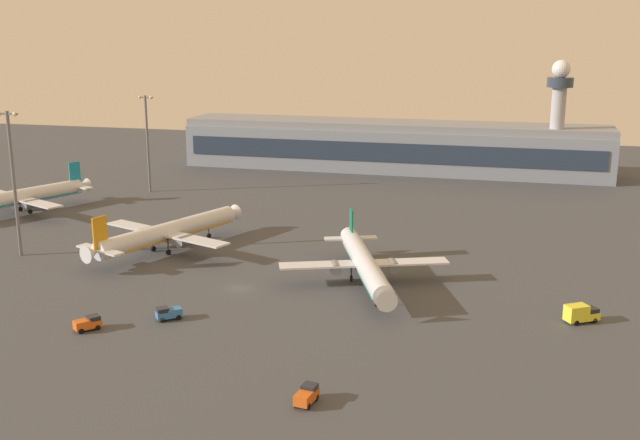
% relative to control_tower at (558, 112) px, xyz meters
% --- Properties ---
extents(ground_plane, '(416.00, 416.00, 0.00)m').
position_rel_control_tower_xyz_m(ground_plane, '(-59.38, -123.83, -21.74)').
color(ground_plane, '#424449').
extents(terminal_building, '(142.06, 22.40, 16.40)m').
position_rel_control_tower_xyz_m(terminal_building, '(-52.68, 5.06, -13.65)').
color(terminal_building, gray).
rests_on(terminal_building, ground).
extents(control_tower, '(8.00, 8.00, 37.60)m').
position_rel_control_tower_xyz_m(control_tower, '(0.00, 0.00, 0.00)').
color(control_tower, '#A8A8B2').
rests_on(control_tower, ground).
extents(airplane_mid_apron, '(31.25, 39.64, 10.60)m').
position_rel_control_tower_xyz_m(airplane_mid_apron, '(-37.54, -115.32, -17.74)').
color(airplane_mid_apron, silver).
rests_on(airplane_mid_apron, ground).
extents(airplane_near_gate, '(32.97, 41.84, 11.16)m').
position_rel_control_tower_xyz_m(airplane_near_gate, '(-83.17, -104.61, -17.53)').
color(airplane_near_gate, silver).
rests_on(airplane_near_gate, ground).
extents(airplane_terminal_side, '(32.94, 41.71, 11.30)m').
position_rel_control_tower_xyz_m(airplane_terminal_side, '(-136.03, -83.51, -17.47)').
color(airplane_terminal_side, silver).
rests_on(airplane_terminal_side, ground).
extents(cargo_loader, '(4.12, 4.45, 2.25)m').
position_rel_control_tower_xyz_m(cargo_loader, '(-75.61, -148.91, -20.56)').
color(cargo_loader, '#D85919').
rests_on(cargo_loader, ground).
extents(catering_truck, '(6.02, 5.06, 3.05)m').
position_rel_control_tower_xyz_m(catering_truck, '(0.60, -125.22, -20.16)').
color(catering_truck, yellow).
rests_on(catering_truck, ground).
extents(maintenance_van, '(2.51, 4.37, 2.25)m').
position_rel_control_tower_xyz_m(maintenance_van, '(-35.18, -163.61, -20.56)').
color(maintenance_van, '#D85919').
rests_on(maintenance_van, ground).
extents(baggage_tractor, '(4.44, 4.14, 2.25)m').
position_rel_control_tower_xyz_m(baggage_tractor, '(-65.23, -141.48, -20.56)').
color(baggage_tractor, '#3372BF').
rests_on(baggage_tractor, ground).
extents(apron_light_west, '(4.80, 0.90, 28.24)m').
position_rel_control_tower_xyz_m(apron_light_west, '(-115.96, -48.83, -5.75)').
color(apron_light_west, slate).
rests_on(apron_light_west, ground).
extents(apron_light_east, '(4.80, 0.90, 30.59)m').
position_rel_control_tower_xyz_m(apron_light_east, '(-111.96, -115.64, -4.55)').
color(apron_light_east, slate).
rests_on(apron_light_east, ground).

